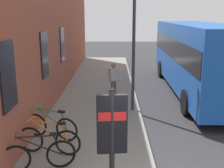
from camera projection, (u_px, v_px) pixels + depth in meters
ground at (166, 114)px, 10.86m from camera, size 60.00×60.00×0.00m
sidewalk_pavement at (98, 98)px, 12.80m from camera, size 24.00×3.50×0.12m
station_facade at (54, 20)px, 12.94m from camera, size 22.00×0.65×7.00m
bicycle_leaning_wall at (39, 156)px, 6.65m from camera, size 0.62×1.73×0.97m
bicycle_far_end at (49, 140)px, 7.46m from camera, size 0.51×1.75×0.97m
bicycle_by_door at (51, 126)px, 8.39m from camera, size 0.72×1.68×0.97m
transit_info_sign at (112, 132)px, 5.00m from camera, size 0.13×0.56×2.40m
city_bus at (197, 54)px, 13.58m from camera, size 10.55×2.80×3.35m
pedestrian_crossing_street at (114, 77)px, 12.48m from camera, size 0.43×0.52×1.57m
street_lamp at (134, 31)px, 10.31m from camera, size 0.28×0.28×5.14m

